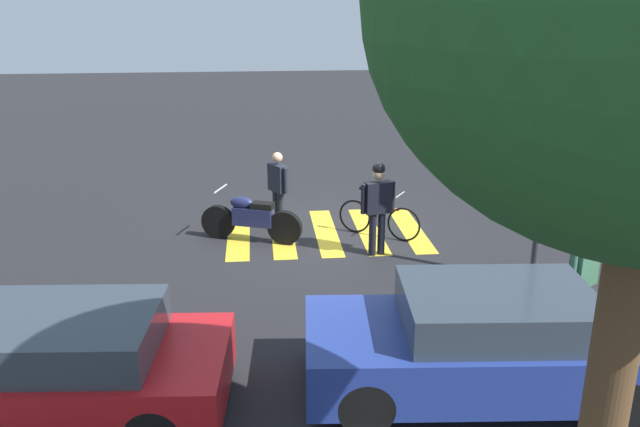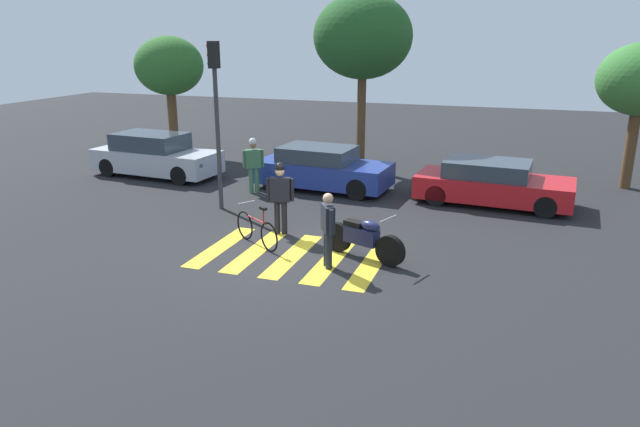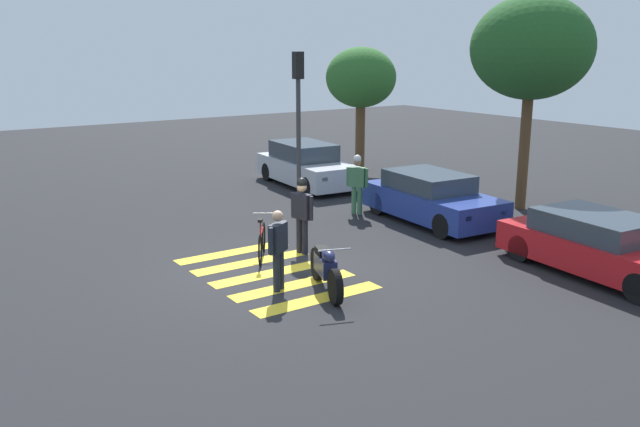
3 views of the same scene
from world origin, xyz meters
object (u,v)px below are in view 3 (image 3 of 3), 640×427
pedestrian_bystander (357,180)px  car_red_convertible (601,246)px  car_silver_sedan (306,166)px  leaning_bicycle (262,242)px  traffic_light_pole (298,111)px  officer_by_motorcycle (278,246)px  police_motorcycle (326,268)px  officer_on_foot (302,210)px  car_blue_hatchback (432,198)px

pedestrian_bystander → car_red_convertible: bearing=9.0°
car_silver_sedan → leaning_bicycle: bearing=-40.1°
pedestrian_bystander → traffic_light_pole: (-0.16, -1.88, 2.06)m
leaning_bicycle → pedestrian_bystander: size_ratio=0.87×
pedestrian_bystander → officer_by_motorcycle: bearing=-51.1°
police_motorcycle → officer_by_motorcycle: (-0.57, -0.75, 0.45)m
officer_on_foot → car_red_convertible: size_ratio=0.40×
car_silver_sedan → traffic_light_pole: size_ratio=1.00×
car_silver_sedan → police_motorcycle: bearing=-30.9°
leaning_bicycle → car_silver_sedan: (-6.31, 5.31, 0.32)m
officer_on_foot → car_red_convertible: (4.76, 4.47, -0.43)m
officer_by_motorcycle → car_silver_sedan: bearing=143.9°
officer_by_motorcycle → car_blue_hatchback: 6.62m
leaning_bicycle → officer_by_motorcycle: officer_by_motorcycle is taller
leaning_bicycle → police_motorcycle: bearing=-0.0°
car_silver_sedan → car_blue_hatchback: (6.07, 0.17, -0.05)m
car_silver_sedan → traffic_light_pole: bearing=-35.3°
leaning_bicycle → car_blue_hatchback: bearing=92.6°
pedestrian_bystander → car_silver_sedan: size_ratio=0.38×
car_blue_hatchback → police_motorcycle: bearing=-62.9°
car_silver_sedan → traffic_light_pole: 5.50m
car_silver_sedan → car_red_convertible: size_ratio=1.01×
leaning_bicycle → car_blue_hatchback: 5.49m
officer_on_foot → pedestrian_bystander: size_ratio=1.05×
officer_on_foot → car_blue_hatchback: (-0.46, 4.52, -0.39)m
pedestrian_bystander → leaning_bicycle: bearing=-64.1°
police_motorcycle → pedestrian_bystander: bearing=137.2°
officer_on_foot → car_blue_hatchback: bearing=95.8°
officer_by_motorcycle → car_red_convertible: 6.86m
police_motorcycle → car_blue_hatchback: size_ratio=0.46×
leaning_bicycle → car_blue_hatchback: car_blue_hatchback is taller
pedestrian_bystander → car_blue_hatchback: bearing=32.2°
leaning_bicycle → officer_on_foot: officer_on_foot is taller
officer_on_foot → pedestrian_bystander: (-2.30, 3.36, -0.06)m
leaning_bicycle → pedestrian_bystander: 4.83m
police_motorcycle → car_silver_sedan: car_silver_sedan is taller
officer_by_motorcycle → car_blue_hatchback: officer_by_motorcycle is taller
police_motorcycle → pedestrian_bystander: size_ratio=1.17×
traffic_light_pole → car_silver_sedan: bearing=144.7°
pedestrian_bystander → car_red_convertible: pedestrian_bystander is taller
officer_by_motorcycle → car_red_convertible: (2.97, 6.18, -0.31)m
officer_by_motorcycle → traffic_light_pole: size_ratio=0.36×
police_motorcycle → leaning_bicycle: police_motorcycle is taller
police_motorcycle → traffic_light_pole: (-4.82, 2.44, 2.58)m
police_motorcycle → officer_by_motorcycle: officer_by_motorcycle is taller
traffic_light_pole → officer_on_foot: bearing=-31.0°
traffic_light_pole → police_motorcycle: bearing=-26.9°
officer_on_foot → car_blue_hatchback: 4.56m
car_blue_hatchback → officer_on_foot: bearing=-84.2°
car_silver_sedan → car_blue_hatchback: car_silver_sedan is taller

